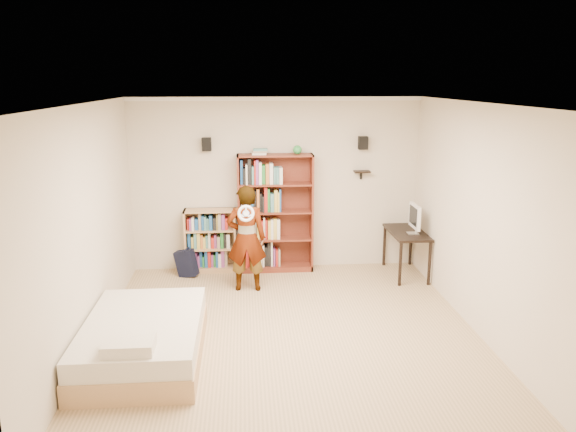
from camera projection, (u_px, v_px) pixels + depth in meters
name	position (u px, v px, depth m)	size (l,w,h in m)	color
ground	(289.00, 333.00, 6.70)	(4.50, 5.00, 0.01)	tan
room_shell	(289.00, 189.00, 6.29)	(4.52, 5.02, 2.71)	beige
crown_molding	(289.00, 106.00, 6.07)	(4.50, 5.00, 0.06)	silver
speaker_left	(207.00, 144.00, 8.47)	(0.14, 0.12, 0.20)	black
speaker_right	(363.00, 143.00, 8.66)	(0.14, 0.12, 0.20)	black
wall_shelf	(362.00, 172.00, 8.78)	(0.25, 0.16, 0.03)	black
tall_bookshelf	(275.00, 213.00, 8.74)	(1.17, 0.34, 1.84)	brown
low_bookshelf	(210.00, 241.00, 8.78)	(0.80, 0.30, 1.00)	tan
computer_desk	(406.00, 253.00, 8.65)	(0.51, 1.02, 0.70)	black
imac	(413.00, 219.00, 8.38)	(0.09, 0.45, 0.45)	white
daybed	(143.00, 334.00, 6.05)	(1.24, 1.90, 0.56)	silver
person	(246.00, 238.00, 7.94)	(0.56, 0.37, 1.53)	black
wii_wheel	(246.00, 213.00, 7.56)	(0.23, 0.23, 0.04)	white
navy_bag	(186.00, 263.00, 8.61)	(0.32, 0.20, 0.43)	black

